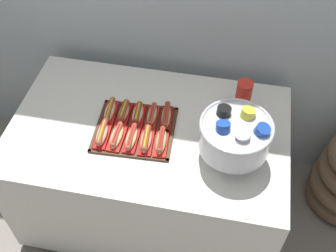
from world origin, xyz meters
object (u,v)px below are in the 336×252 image
object	(u,v)px
hot_dog_8	(152,116)
cup_stack	(243,96)
hot_dog_2	(131,138)
hot_dog_5	(110,111)
hot_dog_0	(102,135)
serving_tray	(135,130)
hot_dog_6	(124,113)
hot_dog_4	(161,141)
hot_dog_7	(138,114)
hot_dog_9	(166,117)
hot_dog_3	(146,140)
punch_bowl	(235,135)
buffet_table	(151,168)
hot_dog_1	(117,137)

from	to	relation	value
hot_dog_8	cup_stack	size ratio (longest dim) A/B	0.87
hot_dog_2	hot_dog_5	size ratio (longest dim) A/B	0.96
hot_dog_0	hot_dog_2	world-z (taller)	hot_dog_0
serving_tray	hot_dog_6	xyz separation A→B (m)	(-0.08, 0.08, 0.03)
hot_dog_4	hot_dog_7	bearing A→B (deg)	135.09
hot_dog_9	hot_dog_4	bearing A→B (deg)	-87.19
serving_tray	hot_dog_8	distance (m)	0.12
hot_dog_0	hot_dog_6	world-z (taller)	hot_dog_0
hot_dog_3	hot_dog_9	size ratio (longest dim) A/B	0.98
hot_dog_2	hot_dog_9	distance (m)	0.22
punch_bowl	cup_stack	xyz separation A→B (m)	(0.02, 0.34, -0.07)
hot_dog_0	punch_bowl	world-z (taller)	punch_bowl
hot_dog_0	hot_dog_7	distance (m)	0.22
buffet_table	hot_dog_7	xyz separation A→B (m)	(-0.07, 0.05, 0.40)
serving_tray	hot_dog_4	bearing A→B (deg)	-26.00
hot_dog_4	cup_stack	size ratio (longest dim) A/B	0.99
hot_dog_2	hot_dog_5	xyz separation A→B (m)	(-0.16, 0.16, 0.00)
hot_dog_1	hot_dog_7	size ratio (longest dim) A/B	1.05
serving_tray	hot_dog_5	size ratio (longest dim) A/B	2.35
hot_dog_0	punch_bowl	distance (m)	0.66
hot_dog_4	hot_dog_5	distance (m)	0.34
hot_dog_6	punch_bowl	world-z (taller)	punch_bowl
hot_dog_1	hot_dog_9	size ratio (longest dim) A/B	0.93
hot_dog_1	hot_dog_2	size ratio (longest dim) A/B	1.00
hot_dog_2	hot_dog_4	bearing A→B (deg)	2.81
hot_dog_3	punch_bowl	distance (m)	0.44
hot_dog_1	hot_dog_6	distance (m)	0.17
hot_dog_0	hot_dog_2	size ratio (longest dim) A/B	0.97
punch_bowl	hot_dog_6	bearing A→B (deg)	165.37
buffet_table	hot_dog_7	bearing A→B (deg)	143.27
hot_dog_2	hot_dog_3	xyz separation A→B (m)	(0.07, 0.00, 0.00)
hot_dog_2	hot_dog_7	bearing A→B (deg)	92.81
hot_dog_5	hot_dog_7	xyz separation A→B (m)	(0.15, 0.01, 0.00)
serving_tray	hot_dog_3	bearing A→B (deg)	-44.91
cup_stack	hot_dog_0	bearing A→B (deg)	-151.97
serving_tray	hot_dog_9	world-z (taller)	hot_dog_9
hot_dog_1	hot_dog_5	size ratio (longest dim) A/B	0.96
hot_dog_7	cup_stack	bearing A→B (deg)	19.26
hot_dog_1	cup_stack	xyz separation A→B (m)	(0.60, 0.35, 0.06)
buffet_table	hot_dog_1	xyz separation A→B (m)	(-0.13, -0.12, 0.40)
hot_dog_4	hot_dog_8	xyz separation A→B (m)	(-0.08, 0.16, -0.00)
hot_dog_1	hot_dog_8	bearing A→B (deg)	50.54
hot_dog_1	hot_dog_3	size ratio (longest dim) A/B	0.95
hot_dog_1	cup_stack	world-z (taller)	cup_stack
serving_tray	buffet_table	bearing A→B (deg)	26.18
hot_dog_5	hot_dog_9	size ratio (longest dim) A/B	0.97
hot_dog_0	hot_dog_8	xyz separation A→B (m)	(0.22, 0.18, -0.00)
hot_dog_4	hot_dog_7	world-z (taller)	hot_dog_4
hot_dog_4	hot_dog_5	xyz separation A→B (m)	(-0.31, 0.15, -0.00)
hot_dog_4	hot_dog_7	size ratio (longest dim) A/B	1.09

